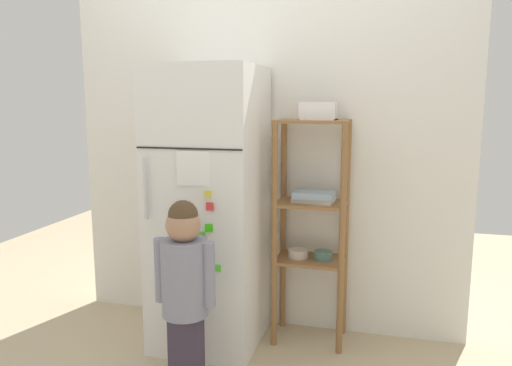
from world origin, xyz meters
TOP-DOWN VIEW (x-y plane):
  - ground_plane at (0.00, 0.00)m, footprint 6.00×6.00m
  - kitchen_wall_back at (0.00, 0.34)m, footprint 2.47×0.03m
  - refrigerator at (-0.25, 0.02)m, footprint 0.59×0.62m
  - child_standing at (-0.18, -0.50)m, footprint 0.31×0.23m
  - pantry_shelf_unit at (0.33, 0.17)m, footprint 0.42×0.29m
  - fruit_bin at (0.36, 0.19)m, footprint 0.20×0.16m

SIDE VIEW (x-z plane):
  - ground_plane at x=0.00m, z-range 0.00..0.00m
  - child_standing at x=-0.18m, z-range 0.10..1.06m
  - pantry_shelf_unit at x=0.33m, z-range 0.10..1.41m
  - refrigerator at x=-0.25m, z-range 0.00..1.61m
  - kitchen_wall_back at x=0.00m, z-range 0.00..2.11m
  - fruit_bin at x=0.36m, z-range 1.30..1.40m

